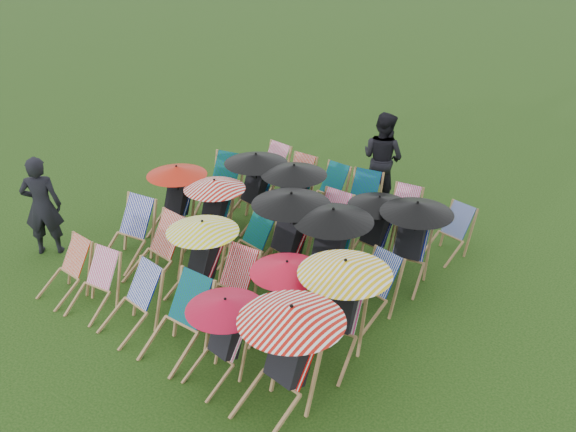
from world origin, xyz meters
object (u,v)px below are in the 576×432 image
Objects in this scene: deckchair_0 at (64,270)px; person_left at (42,206)px; deckchair_5 at (281,359)px; deckchair_29 at (449,233)px; person_rear at (383,158)px.

deckchair_0 is 1.53m from person_left.
deckchair_29 is at bearing 98.35° from deckchair_5.
deckchair_5 reaches higher than deckchair_29.
person_left is at bearing 62.25° from person_rear.
deckchair_29 is 6.71m from person_left.
person_rear is (-1.95, 1.10, 0.49)m from deckchair_29.
deckchair_5 is 5.98m from person_rear.
person_left is at bearing -177.65° from deckchair_5.
person_left is (-5.34, -4.04, 0.45)m from deckchair_29.
deckchair_0 is 0.59× the size of deckchair_5.
person_left is at bearing -131.94° from deckchair_29.
deckchair_5 is at bearing 130.24° from person_left.
deckchair_5 is at bearing 115.30° from person_rear.
deckchair_29 is at bearing 172.55° from person_left.
deckchair_5 is 5.43m from person_left.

